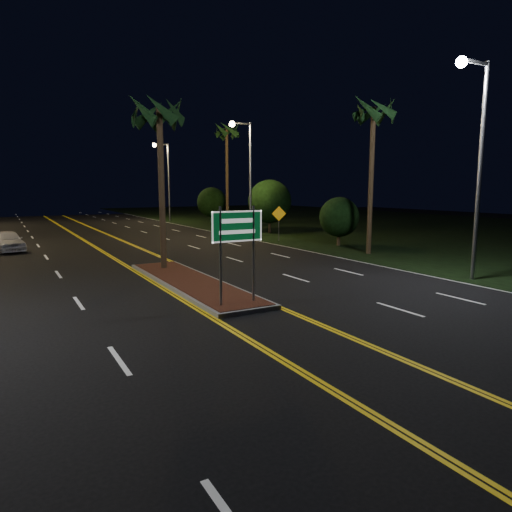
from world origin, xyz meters
TOP-DOWN VIEW (x-y plane):
  - ground at (0.00, 0.00)m, footprint 120.00×120.00m
  - grass_right at (30.00, 25.00)m, footprint 40.00×110.00m
  - median_island at (0.00, 7.00)m, footprint 2.25×10.25m
  - highway_sign at (0.00, 2.80)m, footprint 1.80×0.08m
  - streetlight_right_near at (10.61, 2.00)m, footprint 1.91×0.44m
  - streetlight_right_mid at (10.61, 22.00)m, footprint 1.91×0.44m
  - streetlight_right_far at (10.61, 42.00)m, footprint 1.91×0.44m
  - palm_median at (0.00, 10.50)m, footprint 2.40×2.40m
  - palm_right_near at (12.50, 10.00)m, footprint 2.40×2.40m
  - palm_right_far at (12.80, 30.00)m, footprint 2.40×2.40m
  - shrub_near at (13.50, 14.00)m, footprint 2.70×2.70m
  - shrub_mid at (14.00, 24.00)m, footprint 3.78×3.78m
  - shrub_far at (13.80, 36.00)m, footprint 3.24×3.24m
  - car_near at (-6.33, 21.76)m, footprint 2.71×4.87m
  - warning_sign at (11.34, 18.25)m, footprint 1.05×0.31m

SIDE VIEW (x-z plane):
  - ground at x=0.00m, z-range 0.00..0.00m
  - grass_right at x=30.00m, z-range 0.00..0.01m
  - median_island at x=0.00m, z-range 0.00..0.17m
  - car_near at x=-6.33m, z-range 0.00..1.53m
  - warning_sign at x=11.34m, z-range 0.39..2.96m
  - shrub_near at x=13.50m, z-range 0.30..3.60m
  - shrub_far at x=13.80m, z-range 0.36..4.32m
  - highway_sign at x=0.00m, z-range 0.80..4.00m
  - shrub_mid at x=14.00m, z-range 0.42..5.04m
  - streetlight_right_near at x=10.61m, z-range 1.16..10.16m
  - streetlight_right_mid at x=10.61m, z-range 1.16..10.16m
  - streetlight_right_far at x=10.61m, z-range 1.16..10.16m
  - palm_median at x=0.00m, z-range 3.13..11.43m
  - palm_right_near at x=12.50m, z-range 3.56..12.86m
  - palm_right_far at x=12.80m, z-range 3.99..14.29m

